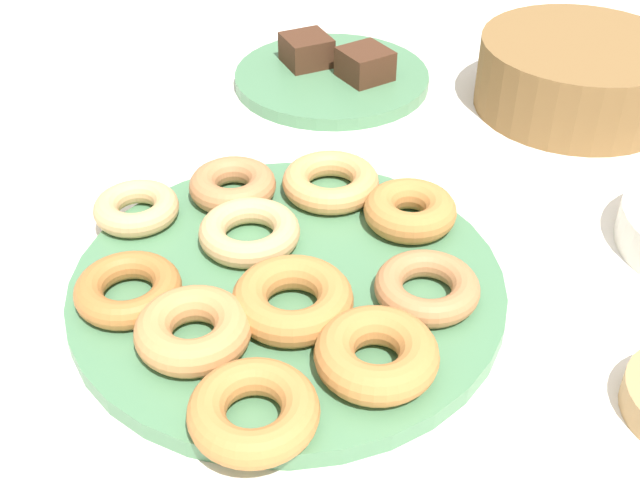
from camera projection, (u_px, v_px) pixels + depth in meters
name	position (u px, v px, depth m)	size (l,w,h in m)	color
ground_plane	(288.00, 292.00, 0.68)	(2.40, 2.40, 0.00)	white
donut_plate	(288.00, 285.00, 0.67)	(0.36, 0.36, 0.02)	#4C7F56
donut_0	(292.00, 299.00, 0.63)	(0.10, 0.10, 0.03)	#BC7A3D
donut_1	(410.00, 210.00, 0.72)	(0.08, 0.08, 0.03)	#BC7A3D
donut_2	(427.00, 288.00, 0.64)	(0.08, 0.08, 0.02)	#B27547
donut_3	(235.00, 185.00, 0.76)	(0.08, 0.08, 0.03)	#B27547
donut_4	(128.00, 289.00, 0.64)	(0.09, 0.09, 0.02)	#AD6B33
donut_5	(193.00, 330.00, 0.60)	(0.09, 0.09, 0.03)	#C6844C
donut_6	(136.00, 208.00, 0.73)	(0.08, 0.08, 0.02)	tan
donut_7	(331.00, 182.00, 0.76)	(0.09, 0.09, 0.03)	tan
donut_8	(254.00, 411.00, 0.54)	(0.09, 0.09, 0.03)	#BC7A3D
donut_9	(249.00, 232.00, 0.70)	(0.09, 0.09, 0.02)	tan
donut_10	(376.00, 354.00, 0.58)	(0.09, 0.09, 0.03)	#BC7A3D
cake_plate	(332.00, 78.00, 0.98)	(0.24, 0.24, 0.02)	#4C7F56
brownie_near	(306.00, 50.00, 0.99)	(0.05, 0.05, 0.04)	#472819
brownie_far	(365.00, 64.00, 0.96)	(0.05, 0.05, 0.04)	#472819
basket	(578.00, 75.00, 0.92)	(0.23, 0.23, 0.08)	brown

